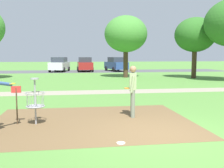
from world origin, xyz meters
TOP-DOWN VIEW (x-y plane):
  - ground_plane at (0.00, 0.00)m, footprint 160.00×160.00m
  - dirt_tee_pad at (-1.67, 1.75)m, footprint 6.14×4.54m
  - disc_golf_basket at (-3.42, 1.70)m, footprint 0.98×0.58m
  - player_foreground_watching at (-0.30, 2.19)m, footprint 0.43×0.49m
  - frisbee_by_tee at (-1.15, -0.32)m, footprint 0.20×0.20m
  - tree_mid_left at (2.54, 17.51)m, footprint 3.95×3.95m
  - tree_mid_center at (8.56, 15.93)m, footprint 3.63×3.63m
  - parking_lot_strip at (0.00, 27.53)m, footprint 36.00×6.00m
  - parked_car_leftmost at (-4.09, 27.35)m, footprint 2.59×4.47m
  - parked_car_center_left at (-0.86, 27.32)m, footprint 2.06×4.24m
  - parked_car_center_right at (3.26, 27.44)m, footprint 2.76×4.51m
  - gravel_path at (0.00, 8.21)m, footprint 40.00×1.63m

SIDE VIEW (x-z plane):
  - ground_plane at x=0.00m, z-range 0.00..0.00m
  - gravel_path at x=0.00m, z-range 0.00..0.00m
  - parking_lot_strip at x=0.00m, z-range 0.00..0.01m
  - dirt_tee_pad at x=-1.67m, z-range 0.00..0.01m
  - frisbee_by_tee at x=-1.15m, z-range 0.00..0.02m
  - disc_golf_basket at x=-3.42m, z-range 0.06..1.45m
  - parked_car_leftmost at x=-4.09m, z-range 0.00..1.84m
  - parked_car_center_left at x=-0.86m, z-range 0.00..1.84m
  - parked_car_center_right at x=3.26m, z-range 0.00..1.84m
  - player_foreground_watching at x=-0.30m, z-range 0.11..1.82m
  - tree_mid_center at x=8.56m, z-range 1.15..6.60m
  - tree_mid_left at x=2.54m, z-range 1.15..6.85m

